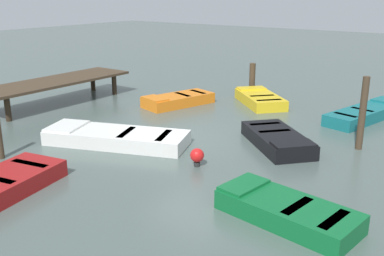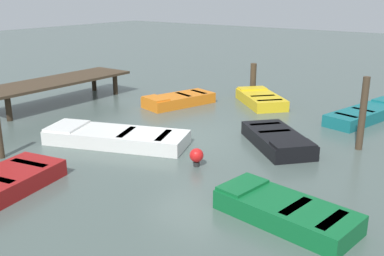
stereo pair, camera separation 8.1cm
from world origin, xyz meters
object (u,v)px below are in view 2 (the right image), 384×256
(rowboat_white, at_px, (116,137))
(mooring_piling_mid_right, at_px, (363,114))
(rowboat_teal, at_px, (367,113))
(rowboat_green, at_px, (285,210))
(dock_segment, at_px, (56,82))
(marker_buoy, at_px, (197,156))
(mooring_piling_near_left, at_px, (253,79))
(rowboat_black, at_px, (277,139))
(rowboat_orange, at_px, (179,100))
(rowboat_yellow, at_px, (261,99))

(rowboat_white, xyz_separation_m, mooring_piling_mid_right, (3.75, -5.91, 0.83))
(rowboat_teal, distance_m, rowboat_green, 8.37)
(dock_segment, distance_m, rowboat_teal, 11.74)
(dock_segment, height_order, rowboat_teal, dock_segment)
(rowboat_green, bearing_deg, marker_buoy, -14.51)
(rowboat_teal, bearing_deg, mooring_piling_near_left, 91.11)
(rowboat_black, bearing_deg, marker_buoy, -69.59)
(rowboat_white, height_order, mooring_piling_mid_right, mooring_piling_mid_right)
(dock_segment, height_order, mooring_piling_mid_right, mooring_piling_mid_right)
(mooring_piling_mid_right, bearing_deg, marker_buoy, 141.64)
(dock_segment, bearing_deg, rowboat_teal, -64.84)
(rowboat_black, xyz_separation_m, mooring_piling_near_left, (5.62, 3.88, 0.45))
(rowboat_white, height_order, rowboat_green, same)
(mooring_piling_mid_right, bearing_deg, rowboat_black, 120.63)
(rowboat_black, xyz_separation_m, rowboat_orange, (2.15, 5.27, -0.00))
(rowboat_yellow, xyz_separation_m, marker_buoy, (-6.77, -1.73, 0.07))
(rowboat_green, distance_m, mooring_piling_near_left, 11.17)
(rowboat_green, bearing_deg, rowboat_white, -3.90)
(rowboat_orange, relative_size, rowboat_yellow, 1.07)
(dock_segment, xyz_separation_m, rowboat_yellow, (4.66, -6.60, -0.64))
(rowboat_orange, relative_size, mooring_piling_near_left, 2.26)
(rowboat_teal, bearing_deg, rowboat_black, 177.58)
(rowboat_yellow, bearing_deg, dock_segment, 77.38)
(rowboat_teal, bearing_deg, rowboat_white, 157.11)
(dock_segment, xyz_separation_m, rowboat_white, (-2.09, -5.40, -0.64))
(mooring_piling_mid_right, bearing_deg, rowboat_orange, 82.25)
(rowboat_white, height_order, rowboat_black, same)
(dock_segment, distance_m, rowboat_black, 9.36)
(rowboat_yellow, relative_size, marker_buoy, 5.87)
(rowboat_white, xyz_separation_m, rowboat_teal, (7.06, -5.22, 0.00))
(rowboat_white, bearing_deg, mooring_piling_near_left, -111.17)
(rowboat_black, distance_m, rowboat_yellow, 4.99)
(rowboat_white, xyz_separation_m, mooring_piling_near_left, (8.20, -0.06, 0.45))
(dock_segment, height_order, mooring_piling_near_left, mooring_piling_near_left)
(dock_segment, xyz_separation_m, rowboat_teal, (4.97, -10.61, -0.64))
(rowboat_green, bearing_deg, mooring_piling_mid_right, -81.27)
(rowboat_orange, bearing_deg, dock_segment, -40.98)
(rowboat_black, distance_m, rowboat_orange, 5.69)
(rowboat_white, height_order, rowboat_teal, same)
(rowboat_yellow, xyz_separation_m, mooring_piling_near_left, (1.44, 1.14, 0.45))
(rowboat_yellow, bearing_deg, rowboat_black, 165.31)
(mooring_piling_mid_right, distance_m, mooring_piling_near_left, 7.36)
(rowboat_yellow, bearing_deg, mooring_piling_mid_right, -170.46)
(rowboat_white, distance_m, rowboat_black, 4.70)
(rowboat_black, bearing_deg, mooring_piling_near_left, 166.15)
(mooring_piling_near_left, bearing_deg, rowboat_teal, -102.45)
(rowboat_black, distance_m, mooring_piling_mid_right, 2.44)
(mooring_piling_mid_right, height_order, mooring_piling_near_left, mooring_piling_mid_right)
(dock_segment, relative_size, rowboat_green, 2.20)
(rowboat_orange, bearing_deg, rowboat_green, 66.44)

